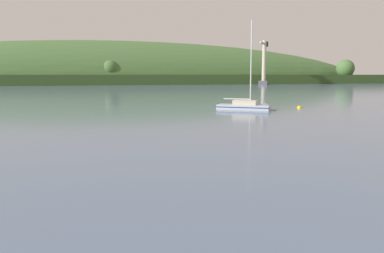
{
  "coord_description": "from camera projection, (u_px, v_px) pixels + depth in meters",
  "views": [
    {
      "loc": [
        -8.08,
        -4.51,
        5.12
      ],
      "look_at": [
        -2.68,
        25.89,
        0.96
      ],
      "focal_mm": 36.09,
      "sensor_mm": 36.0,
      "label": 1
    }
  ],
  "objects": [
    {
      "name": "sailboat_near_mooring",
      "position": [
        251.0,
        108.0,
        56.55
      ],
      "size": [
        8.81,
        6.61,
        14.1
      ],
      "rotation": [
        0.0,
        0.0,
        5.76
      ],
      "color": "#ADB2BC",
      "rests_on": "ground"
    },
    {
      "name": "far_shoreline_hill",
      "position": [
        110.0,
        83.0,
        219.42
      ],
      "size": [
        408.3,
        94.59,
        48.44
      ],
      "rotation": [
        0.0,
        0.0,
        0.08
      ],
      "color": "#314A21",
      "rests_on": "ground"
    },
    {
      "name": "mooring_buoy_foreground",
      "position": [
        299.0,
        108.0,
        59.7
      ],
      "size": [
        0.72,
        0.72,
        0.8
      ],
      "color": "yellow",
      "rests_on": "ground"
    },
    {
      "name": "dockside_crane",
      "position": [
        264.0,
        63.0,
        195.85
      ],
      "size": [
        9.08,
        13.07,
        22.15
      ],
      "rotation": [
        0.0,
        0.0,
        4.18
      ],
      "color": "#4C4C51",
      "rests_on": "ground"
    }
  ]
}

